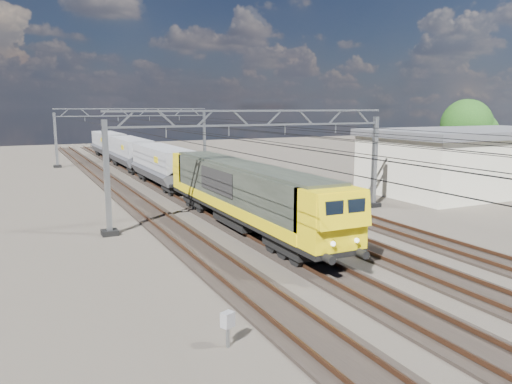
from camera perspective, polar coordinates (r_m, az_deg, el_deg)
name	(u,v)px	position (r m, az deg, el deg)	size (l,w,h in m)	color
ground	(288,233)	(29.44, 3.63, -4.66)	(160.00, 160.00, 0.00)	black
track_outer_west	(190,244)	(27.06, -7.56, -5.86)	(2.60, 140.00, 0.30)	black
track_loco	(257,235)	(28.51, 0.12, -4.96)	(2.60, 140.00, 0.30)	black
track_inner_east	(316,228)	(30.43, 6.92, -4.09)	(2.60, 140.00, 0.30)	black
track_outer_east	(369,221)	(32.72, 12.83, -3.29)	(2.60, 140.00, 0.30)	black
catenary_gantry_mid	(258,160)	(32.23, 0.19, 3.68)	(19.90, 0.90, 7.11)	gray
catenary_gantry_far	(135,133)	(66.39, -13.71, 6.52)	(19.90, 0.90, 7.11)	gray
overhead_wires	(233,129)	(35.72, -2.65, 7.23)	(12.03, 140.00, 0.53)	black
locomotive	(243,191)	(29.68, -1.45, 0.07)	(2.76, 21.10, 3.62)	black
hopper_wagon_lead	(163,163)	(46.23, -10.60, 3.26)	(3.38, 13.00, 3.25)	black
hopper_wagon_mid	(130,151)	(59.98, -14.23, 4.58)	(3.38, 13.00, 3.25)	black
hopper_wagon_third	(109,143)	(73.90, -16.50, 5.39)	(3.38, 13.00, 3.25)	black
trackside_cabinet	(228,321)	(15.71, -3.27, -14.49)	(0.46, 0.41, 1.14)	gray
industrial_shed	(473,160)	(47.67, 23.56, 3.41)	(18.60, 10.60, 5.40)	beige
tree_far	(470,127)	(58.87, 23.28, 6.88)	(5.84, 5.44, 8.13)	#372719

